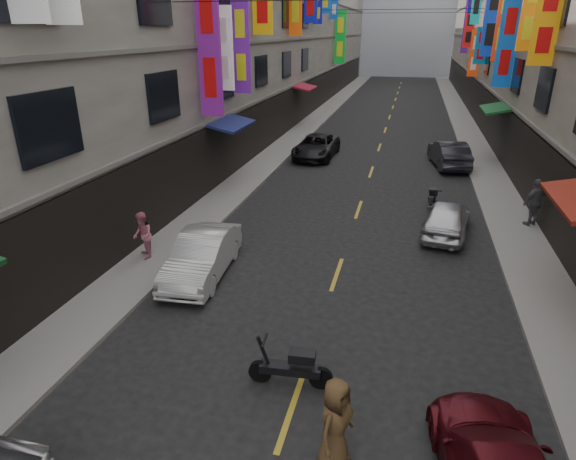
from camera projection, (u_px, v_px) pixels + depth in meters
The scene contains 14 objects.
sidewalk_left at pixel (308, 126), 37.74m from camera, with size 2.00×90.00×0.12m, color slate.
sidewalk_right at pixel (469, 133), 35.04m from camera, with size 2.00×90.00×0.12m, color slate.
haze_block at pixel (410, 3), 76.93m from camera, with size 18.00×8.00×22.00m, color #B1B8C6.
street_awnings at pixel (339, 128), 21.22m from camera, with size 13.99×35.20×0.41m.
lane_markings at pixel (383, 138), 33.73m from camera, with size 0.12×80.20×0.01m.
scooter_crossing at pixel (292, 367), 10.13m from camera, with size 1.80×0.50×1.14m.
scooter_far_right at pixel (433, 200), 20.06m from camera, with size 0.50×1.80×1.14m.
car_left_mid at pixel (202, 255), 14.62m from camera, with size 1.43×4.09×1.35m, color silver.
car_left_far at pixel (316, 146), 28.36m from camera, with size 2.16×4.69×1.30m, color black.
car_right_mid at pixel (447, 218), 17.62m from camera, with size 1.54×3.82×1.30m, color silver.
car_right_far at pixel (449, 154), 26.40m from camera, with size 1.52×4.37×1.44m, color #292A32.
pedestrian_lfar at pixel (143, 236), 15.47m from camera, with size 0.75×0.52×1.55m, color #D06E87.
pedestrian_rfar at pixel (535, 202), 18.04m from camera, with size 1.07×0.61×1.82m, color #545457.
pedestrian_crossing at pixel (335, 424), 8.11m from camera, with size 0.85×0.58×1.75m, color #503A20.
Camera 1 is at (1.76, 4.77, 7.02)m, focal length 30.00 mm.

